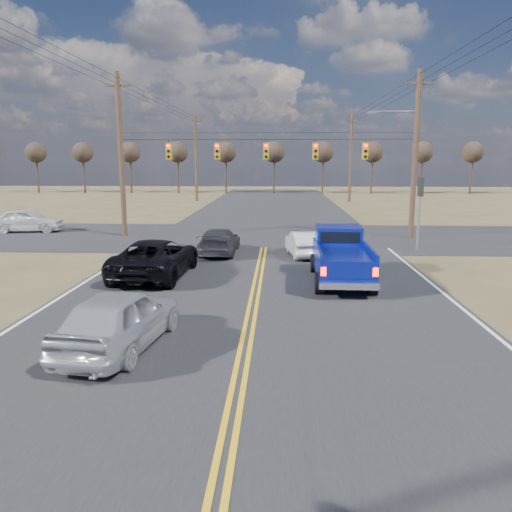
{
  "coord_description": "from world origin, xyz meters",
  "views": [
    {
      "loc": [
        0.85,
        -13.07,
        4.75
      ],
      "look_at": [
        0.05,
        3.81,
        1.5
      ],
      "focal_mm": 35.0,
      "sensor_mm": 36.0,
      "label": 1
    }
  ],
  "objects_px": {
    "white_car_queue": "(304,244)",
    "cross_car_west": "(27,220)",
    "pickup_truck": "(341,257)",
    "dgrey_car_queue": "(219,241)",
    "black_suv": "(156,258)",
    "silver_suv": "(120,319)"
  },
  "relations": [
    {
      "from": "pickup_truck",
      "to": "cross_car_west",
      "type": "relative_size",
      "value": 1.19
    },
    {
      "from": "pickup_truck",
      "to": "cross_car_west",
      "type": "bearing_deg",
      "value": 147.08
    },
    {
      "from": "pickup_truck",
      "to": "black_suv",
      "type": "relative_size",
      "value": 0.98
    },
    {
      "from": "black_suv",
      "to": "dgrey_car_queue",
      "type": "distance_m",
      "value": 5.59
    },
    {
      "from": "silver_suv",
      "to": "black_suv",
      "type": "bearing_deg",
      "value": -74.48
    },
    {
      "from": "black_suv",
      "to": "cross_car_west",
      "type": "height_order",
      "value": "cross_car_west"
    },
    {
      "from": "silver_suv",
      "to": "cross_car_west",
      "type": "relative_size",
      "value": 1.0
    },
    {
      "from": "white_car_queue",
      "to": "cross_car_west",
      "type": "height_order",
      "value": "cross_car_west"
    },
    {
      "from": "pickup_truck",
      "to": "black_suv",
      "type": "bearing_deg",
      "value": 177.05
    },
    {
      "from": "silver_suv",
      "to": "dgrey_car_queue",
      "type": "bearing_deg",
      "value": -86.12
    },
    {
      "from": "pickup_truck",
      "to": "dgrey_car_queue",
      "type": "height_order",
      "value": "pickup_truck"
    },
    {
      "from": "silver_suv",
      "to": "black_suv",
      "type": "xyz_separation_m",
      "value": [
        -1.06,
        8.03,
        -0.0
      ]
    },
    {
      "from": "white_car_queue",
      "to": "silver_suv",
      "type": "bearing_deg",
      "value": 60.01
    },
    {
      "from": "silver_suv",
      "to": "white_car_queue",
      "type": "relative_size",
      "value": 1.2
    },
    {
      "from": "white_car_queue",
      "to": "dgrey_car_queue",
      "type": "bearing_deg",
      "value": -13.03
    },
    {
      "from": "white_car_queue",
      "to": "cross_car_west",
      "type": "distance_m",
      "value": 19.74
    },
    {
      "from": "pickup_truck",
      "to": "black_suv",
      "type": "xyz_separation_m",
      "value": [
        -7.54,
        0.53,
        -0.22
      ]
    },
    {
      "from": "silver_suv",
      "to": "dgrey_car_queue",
      "type": "distance_m",
      "value": 13.28
    },
    {
      "from": "black_suv",
      "to": "cross_car_west",
      "type": "bearing_deg",
      "value": -43.5
    },
    {
      "from": "pickup_truck",
      "to": "cross_car_west",
      "type": "distance_m",
      "value": 23.37
    },
    {
      "from": "white_car_queue",
      "to": "cross_car_west",
      "type": "relative_size",
      "value": 0.83
    },
    {
      "from": "black_suv",
      "to": "cross_car_west",
      "type": "distance_m",
      "value": 17.24
    }
  ]
}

